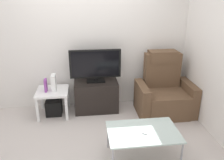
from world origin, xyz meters
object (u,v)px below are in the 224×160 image
recliner_armchair (164,92)px  subwoofer_box (54,107)px  side_table (53,94)px  game_console (54,83)px  cell_phone (146,131)px  book_upright (46,85)px  television (95,65)px  coffee_table (143,133)px  tv_stand (96,96)px

recliner_armchair → subwoofer_box: size_ratio=3.98×
side_table → subwoofer_box: 0.25m
subwoofer_box → game_console: (0.04, 0.01, 0.46)m
cell_phone → subwoofer_box: bearing=168.3°
subwoofer_box → book_upright: bearing=-168.7°
side_table → subwoofer_box: size_ratio=1.99×
cell_phone → television: bearing=145.0°
game_console → cell_phone: 1.88m
coffee_table → tv_stand: bearing=109.8°
tv_stand → coffee_table: (0.51, -1.43, 0.11)m
book_upright → game_console: bearing=12.5°
subwoofer_box → cell_phone: (1.31, -1.35, 0.28)m
book_upright → game_console: 0.14m
tv_stand → television: 0.58m
subwoofer_box → book_upright: book_upright is taller
subwoofer_box → game_console: size_ratio=0.98×
recliner_armchair → television: bearing=161.6°
television → side_table: bearing=-172.4°
game_console → television: bearing=7.2°
recliner_armchair → cell_phone: recliner_armchair is taller
game_console → cell_phone: game_console is taller
recliner_armchair → coffee_table: (-0.69, -1.21, 0.01)m
coffee_table → book_upright: bearing=136.0°
television → subwoofer_box: bearing=-172.4°
side_table → game_console: 0.21m
book_upright → cell_phone: 1.95m
television → side_table: (-0.76, -0.10, -0.47)m
recliner_armchair → book_upright: bearing=169.4°
recliner_armchair → coffee_table: recliner_armchair is taller
television → game_console: (-0.72, -0.09, -0.26)m
coffee_table → side_table: bearing=133.4°
recliner_armchair → game_console: recliner_armchair is taller
subwoofer_box → coffee_table: bearing=-46.6°
side_table → cell_phone: bearing=-45.9°
tv_stand → side_table: (-0.76, -0.08, 0.11)m
subwoofer_box → cell_phone: 1.91m
tv_stand → book_upright: bearing=-173.2°
subwoofer_box → cell_phone: size_ratio=1.81×
book_upright → game_console: size_ratio=0.78×
tv_stand → recliner_armchair: 1.23m
book_upright → game_console: (0.14, 0.03, 0.03)m
television → side_table: 0.90m
tv_stand → recliner_armchair: recliner_armchair is taller
tv_stand → game_console: (-0.72, -0.07, 0.32)m
coffee_table → recliner_armchair: bearing=60.3°
tv_stand → cell_phone: 1.54m
recliner_armchair → side_table: bearing=168.7°
subwoofer_box → coffee_table: 1.87m
television → cell_phone: (0.55, -1.45, -0.44)m
recliner_armchair → coffee_table: 1.40m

